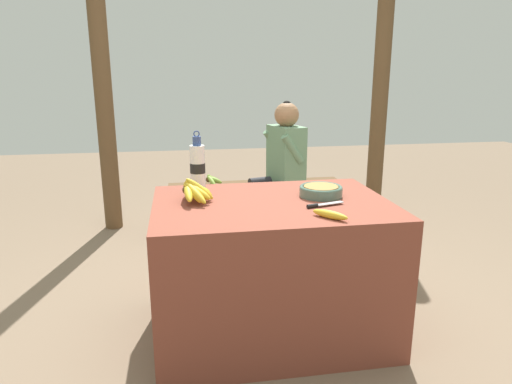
# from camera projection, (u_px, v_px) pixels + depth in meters

# --- Properties ---
(ground_plane) EXTENTS (12.00, 12.00, 0.00)m
(ground_plane) POSITION_uv_depth(u_px,v_px,m) (271.00, 329.00, 2.48)
(ground_plane) COLOR #75604C
(market_counter) EXTENTS (1.19, 0.84, 0.72)m
(market_counter) POSITION_uv_depth(u_px,v_px,m) (271.00, 268.00, 2.39)
(market_counter) COLOR brown
(market_counter) RESTS_ON ground_plane
(banana_bunch_ripe) EXTENTS (0.17, 0.29, 0.13)m
(banana_bunch_ripe) POSITION_uv_depth(u_px,v_px,m) (194.00, 190.00, 2.28)
(banana_bunch_ripe) COLOR #4C381E
(banana_bunch_ripe) RESTS_ON market_counter
(serving_bowl) EXTENTS (0.22, 0.22, 0.06)m
(serving_bowl) POSITION_uv_depth(u_px,v_px,m) (321.00, 190.00, 2.39)
(serving_bowl) COLOR #4C6B5B
(serving_bowl) RESTS_ON market_counter
(water_bottle) EXTENTS (0.08, 0.08, 0.33)m
(water_bottle) POSITION_uv_depth(u_px,v_px,m) (198.00, 167.00, 2.49)
(water_bottle) COLOR white
(water_bottle) RESTS_ON market_counter
(loose_banana_front) EXTENTS (0.14, 0.16, 0.04)m
(loose_banana_front) POSITION_uv_depth(u_px,v_px,m) (330.00, 215.00, 2.03)
(loose_banana_front) COLOR gold
(loose_banana_front) RESTS_ON market_counter
(knife) EXTENTS (0.20, 0.08, 0.02)m
(knife) POSITION_uv_depth(u_px,v_px,m) (320.00, 205.00, 2.20)
(knife) COLOR #BCBCC1
(knife) RESTS_ON market_counter
(wooden_bench) EXTENTS (1.46, 0.32, 0.45)m
(wooden_bench) POSITION_uv_depth(u_px,v_px,m) (257.00, 193.00, 3.83)
(wooden_bench) COLOR brown
(wooden_bench) RESTS_ON ground_plane
(seated_vendor) EXTENTS (0.46, 0.43, 1.13)m
(seated_vendor) POSITION_uv_depth(u_px,v_px,m) (281.00, 159.00, 3.74)
(seated_vendor) COLOR #232328
(seated_vendor) RESTS_ON ground_plane
(banana_bunch_green) EXTENTS (0.15, 0.24, 0.11)m
(banana_bunch_green) POSITION_uv_depth(u_px,v_px,m) (212.00, 180.00, 3.73)
(banana_bunch_green) COLOR #4C381E
(banana_bunch_green) RESTS_ON wooden_bench
(support_post_near) EXTENTS (0.15, 0.15, 2.30)m
(support_post_near) POSITION_uv_depth(u_px,v_px,m) (104.00, 97.00, 3.82)
(support_post_near) COLOR brown
(support_post_near) RESTS_ON ground_plane
(support_post_far) EXTENTS (0.15, 0.15, 2.30)m
(support_post_far) POSITION_uv_depth(u_px,v_px,m) (380.00, 94.00, 4.22)
(support_post_far) COLOR brown
(support_post_far) RESTS_ON ground_plane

